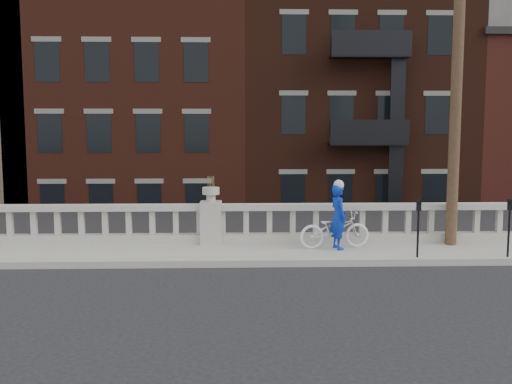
{
  "coord_description": "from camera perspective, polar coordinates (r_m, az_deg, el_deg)",
  "views": [
    {
      "loc": [
        0.72,
        -10.74,
        3.12
      ],
      "look_at": [
        1.15,
        3.2,
        1.58
      ],
      "focal_mm": 40.0,
      "sensor_mm": 36.0,
      "label": 1
    }
  ],
  "objects": [
    {
      "name": "ground",
      "position": [
        11.2,
        -5.45,
        -9.89
      ],
      "size": [
        120.0,
        120.0,
        0.0
      ],
      "primitive_type": "plane",
      "color": "black",
      "rests_on": "ground"
    },
    {
      "name": "sidewalk",
      "position": [
        14.09,
        -4.67,
        -6.19
      ],
      "size": [
        32.0,
        2.2,
        0.15
      ],
      "primitive_type": "cube",
      "color": "gray",
      "rests_on": "ground"
    },
    {
      "name": "balustrade",
      "position": [
        14.91,
        -4.51,
        -3.28
      ],
      "size": [
        28.0,
        0.34,
        1.03
      ],
      "color": "gray",
      "rests_on": "sidewalk"
    },
    {
      "name": "planter_pedestal",
      "position": [
        14.88,
        -4.51,
        -2.56
      ],
      "size": [
        0.55,
        0.55,
        1.76
      ],
      "color": "gray",
      "rests_on": "sidewalk"
    },
    {
      "name": "lower_level",
      "position": [
        33.78,
        -2.04,
        5.47
      ],
      "size": [
        80.0,
        44.0,
        20.8
      ],
      "color": "#605E59",
      "rests_on": "ground"
    },
    {
      "name": "utility_pole",
      "position": [
        15.49,
        19.56,
        13.8
      ],
      "size": [
        1.6,
        0.28,
        10.0
      ],
      "color": "#422D1E",
      "rests_on": "sidewalk"
    },
    {
      "name": "parking_meter_b",
      "position": [
        13.7,
        15.92,
        -2.85
      ],
      "size": [
        0.1,
        0.09,
        1.36
      ],
      "color": "black",
      "rests_on": "sidewalk"
    },
    {
      "name": "parking_meter_c",
      "position": [
        14.5,
        24.0,
        -2.67
      ],
      "size": [
        0.1,
        0.09,
        1.36
      ],
      "color": "black",
      "rests_on": "sidewalk"
    },
    {
      "name": "bicycle",
      "position": [
        14.44,
        7.86,
        -3.72
      ],
      "size": [
        1.86,
        0.89,
        0.94
      ],
      "primitive_type": "imported",
      "rotation": [
        0.0,
        0.0,
        1.72
      ],
      "color": "white",
      "rests_on": "sidewalk"
    },
    {
      "name": "cyclist",
      "position": [
        14.26,
        8.22,
        -2.46
      ],
      "size": [
        0.53,
        0.67,
        1.62
      ],
      "primitive_type": "imported",
      "rotation": [
        0.0,
        0.0,
        1.83
      ],
      "color": "#0B2DAF",
      "rests_on": "sidewalk"
    }
  ]
}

